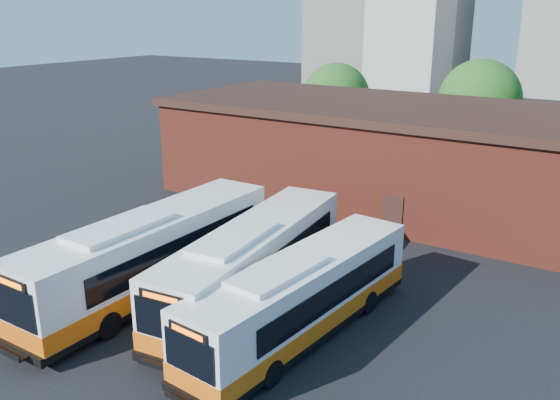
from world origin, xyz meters
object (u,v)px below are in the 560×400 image
Objects in this scene: bus_midwest at (152,258)px; bus_mideast at (253,266)px; bus_east at (302,300)px; transit_worker at (154,332)px.

bus_midwest is 1.05× the size of bus_mideast.
bus_east is at bearing -29.05° from bus_mideast.
bus_mideast is 3.48m from bus_east.
bus_midwest reaches higher than bus_east.
bus_east is at bearing -36.07° from transit_worker.
bus_midwest is 5.09m from transit_worker.
bus_mideast is 5.46m from transit_worker.
bus_east is 5.56m from transit_worker.
bus_east reaches higher than transit_worker.
transit_worker is (-0.58, -5.38, -0.70)m from bus_mideast.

